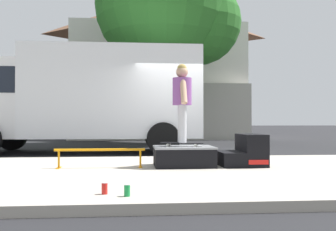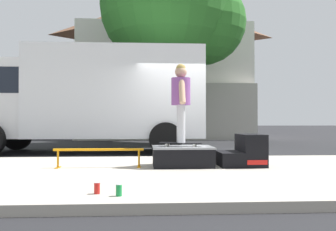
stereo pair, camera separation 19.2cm
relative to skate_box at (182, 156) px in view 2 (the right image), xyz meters
name	(u,v)px [view 2 (the right image)]	position (x,y,z in m)	size (l,w,h in m)	color
ground_plane	(188,159)	(0.39, 2.45, -0.31)	(140.00, 140.00, 0.00)	black
sidewalk_slab	(209,174)	(0.39, -0.55, -0.25)	(50.00, 5.00, 0.12)	#A8A093
skate_box	(182,156)	(0.00, 0.00, 0.00)	(1.07, 0.84, 0.36)	black
kicker_ramp	(244,153)	(1.12, 0.00, 0.05)	(0.80, 0.82, 0.57)	black
grind_rail	(99,153)	(-1.48, -0.09, 0.06)	(1.56, 0.28, 0.33)	orange
skateboard	(181,143)	(-0.02, 0.03, 0.22)	(0.81, 0.39, 0.07)	black
skater_kid	(181,96)	(-0.02, 0.03, 1.07)	(0.35, 0.73, 1.42)	silver
soda_can	(119,190)	(-0.96, -2.67, -0.13)	(0.07, 0.07, 0.13)	#198C3F
soda_can_b	(97,188)	(-1.21, -2.52, -0.13)	(0.07, 0.07, 0.13)	red
box_truck	(84,95)	(-2.48, 4.65, 1.39)	(6.91, 2.63, 3.05)	white
street_tree_main	(174,9)	(0.54, 8.57, 5.19)	(5.95, 5.41, 8.37)	brown
house_behind	(162,66)	(0.40, 15.73, 3.93)	(9.54, 8.23, 8.40)	silver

